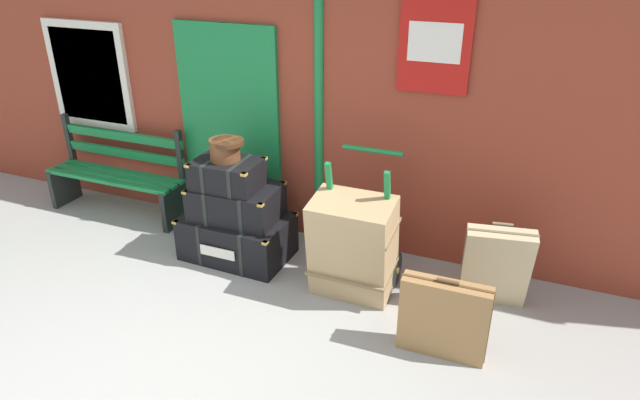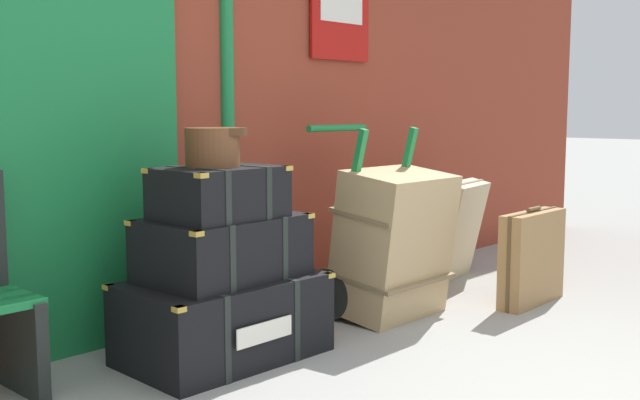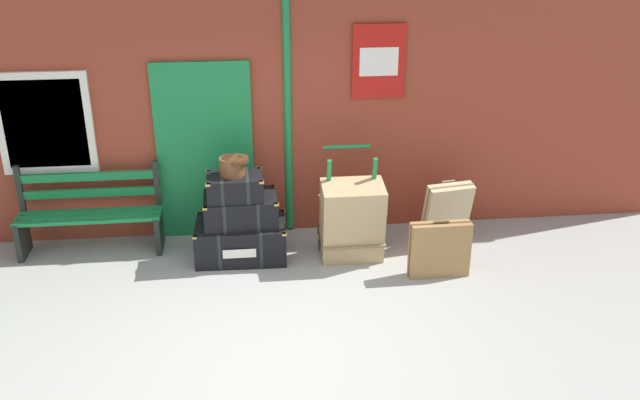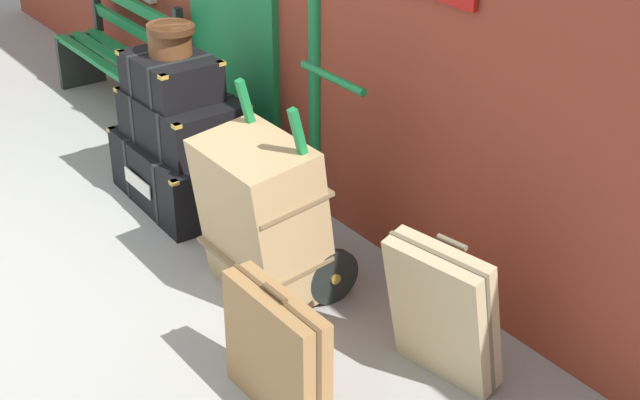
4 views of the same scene
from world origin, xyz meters
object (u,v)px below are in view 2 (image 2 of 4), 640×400
steamer_trunk_top (219,193)px  round_hatbox (214,144)px  steamer_trunk_base (223,318)px  porters_trolley (371,270)px  steamer_trunk_middle (223,248)px  suitcase_oxblood (532,258)px  large_brown_trunk (394,243)px  suitcase_olive (457,230)px

steamer_trunk_top → round_hatbox: bearing=125.9°
steamer_trunk_top → steamer_trunk_base: bearing=37.3°
round_hatbox → porters_trolley: round_hatbox is taller
steamer_trunk_base → steamer_trunk_top: (-0.04, -0.03, 0.66)m
steamer_trunk_base → porters_trolley: size_ratio=0.87×
steamer_trunk_base → steamer_trunk_middle: steamer_trunk_middle is taller
round_hatbox → porters_trolley: 1.53m
round_hatbox → suitcase_oxblood: size_ratio=0.49×
steamer_trunk_base → large_brown_trunk: bearing=-7.8°
steamer_trunk_middle → steamer_trunk_top: 0.30m
large_brown_trunk → suitcase_oxblood: size_ratio=1.41×
suitcase_olive → suitcase_oxblood: 0.81m
steamer_trunk_base → steamer_trunk_middle: 0.37m
steamer_trunk_middle → suitcase_oxblood: bearing=-17.5°
porters_trolley → suitcase_oxblood: (0.87, -0.66, 0.04)m
suitcase_olive → round_hatbox: bearing=-177.3°
porters_trolley → suitcase_oxblood: porters_trolley is taller
steamer_trunk_base → porters_trolley: 1.23m
steamer_trunk_top → suitcase_olive: size_ratio=0.80×
steamer_trunk_middle → porters_trolley: size_ratio=0.70×
suitcase_oxblood → suitcase_olive: bearing=69.6°
porters_trolley → suitcase_oxblood: 1.10m
steamer_trunk_base → large_brown_trunk: 1.27m
large_brown_trunk → suitcase_oxblood: 1.01m
suitcase_oxblood → steamer_trunk_middle: bearing=162.5°
steamer_trunk_middle → round_hatbox: (-0.06, -0.02, 0.53)m
porters_trolley → large_brown_trunk: bearing=-90.0°
steamer_trunk_middle → large_brown_trunk: large_brown_trunk is taller
suitcase_oxblood → round_hatbox: bearing=163.4°
steamer_trunk_middle → round_hatbox: round_hatbox is taller
steamer_trunk_top → suitcase_oxblood: size_ratio=0.94×
steamer_trunk_middle → round_hatbox: bearing=-166.1°
steamer_trunk_middle → large_brown_trunk: 1.24m
porters_trolley → round_hatbox: bearing=-179.2°
steamer_trunk_base → large_brown_trunk: large_brown_trunk is taller
steamer_trunk_base → porters_trolley: bearing=0.4°
suitcase_olive → suitcase_oxblood: suitcase_olive is taller
porters_trolley → large_brown_trunk: porters_trolley is taller
suitcase_olive → suitcase_oxblood: (-0.28, -0.76, -0.07)m
steamer_trunk_middle → steamer_trunk_base: bearing=-152.7°
suitcase_olive → steamer_trunk_middle: bearing=-177.6°
round_hatbox → large_brown_trunk: bearing=-7.0°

